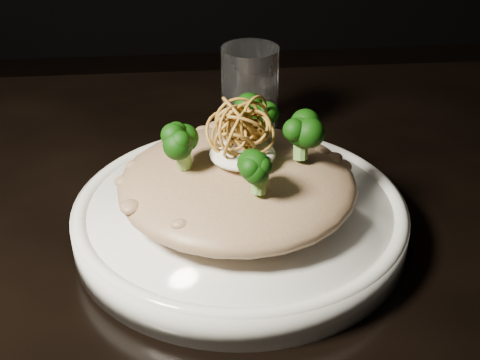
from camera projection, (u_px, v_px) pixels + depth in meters
name	position (u px, v px, depth m)	size (l,w,h in m)	color
table	(175.00, 317.00, 0.62)	(1.10, 0.80, 0.75)	black
plate	(240.00, 219.00, 0.59)	(0.29, 0.29, 0.03)	white
risotto	(237.00, 183.00, 0.57)	(0.20, 0.20, 0.04)	brown
broccoli	(245.00, 141.00, 0.54)	(0.12, 0.12, 0.04)	black
cheese	(242.00, 154.00, 0.55)	(0.05, 0.05, 0.02)	white
shallots	(242.00, 124.00, 0.54)	(0.05, 0.05, 0.03)	brown
drinking_glass	(250.00, 96.00, 0.72)	(0.06, 0.06, 0.11)	silver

